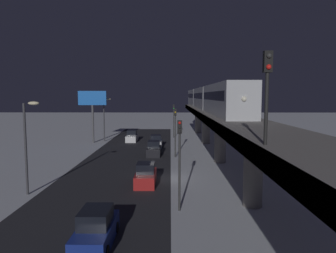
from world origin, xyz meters
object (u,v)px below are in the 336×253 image
object	(u,v)px
subway_train	(206,98)
traffic_light_mid	(175,126)
sedan_red	(146,176)
rail_signal	(267,81)
traffic_light_far	(174,116)
sedan_white_2	(156,142)
traffic_light_near	(180,152)
sedan_blue	(96,230)
sedan_white	(132,137)
sedan_black	(154,149)
commercial_billboard	(92,103)

from	to	relation	value
subway_train	traffic_light_mid	world-z (taller)	subway_train
sedan_red	traffic_light_mid	xyz separation A→B (m)	(-2.90, -12.68, 3.40)
rail_signal	traffic_light_far	size ratio (longest dim) A/B	0.62
subway_train	sedan_white_2	bearing A→B (deg)	30.48
traffic_light_near	sedan_blue	bearing A→B (deg)	46.96
sedan_white	traffic_light_far	world-z (taller)	traffic_light_far
traffic_light_far	sedan_blue	bearing A→B (deg)	83.85
sedan_red	sedan_white_2	bearing A→B (deg)	90.00
sedan_blue	sedan_white_2	size ratio (longest dim) A/B	1.12
sedan_white	traffic_light_near	bearing A→B (deg)	102.52
sedan_blue	sedan_white_2	world-z (taller)	same
sedan_red	traffic_light_far	distance (m)	32.29
sedan_white	traffic_light_far	size ratio (longest dim) A/B	0.71
sedan_black	commercial_billboard	size ratio (longest dim) A/B	0.48
subway_train	sedan_blue	xyz separation A→B (m)	(10.10, 37.00, -6.98)
subway_train	sedan_white_2	world-z (taller)	subway_train
sedan_red	traffic_light_far	xyz separation A→B (m)	(-2.90, -31.98, 3.40)
rail_signal	commercial_billboard	size ratio (longest dim) A/B	0.45
commercial_billboard	sedan_red	bearing A→B (deg)	113.70
sedan_white_2	commercial_billboard	distance (m)	13.46
commercial_billboard	subway_train	bearing A→B (deg)	-179.55
sedan_blue	traffic_light_far	world-z (taller)	traffic_light_far
sedan_black	traffic_light_near	distance (m)	21.09
sedan_blue	traffic_light_far	distance (m)	44.01
traffic_light_far	commercial_billboard	distance (m)	15.74
traffic_light_mid	subway_train	bearing A→B (deg)	-113.10
subway_train	sedan_white	world-z (taller)	subway_train
commercial_billboard	traffic_light_far	bearing A→B (deg)	-154.11
rail_signal	commercial_billboard	distance (m)	43.47
subway_train	sedan_blue	bearing A→B (deg)	74.73
sedan_white	traffic_light_far	bearing A→B (deg)	-147.34
rail_signal	sedan_blue	world-z (taller)	rail_signal
sedan_red	sedan_blue	bearing A→B (deg)	-98.79
sedan_white	traffic_light_near	world-z (taller)	traffic_light_near
sedan_white_2	traffic_light_far	distance (m)	12.35
sedan_white_2	traffic_light_near	bearing A→B (deg)	-83.89
sedan_black	sedan_red	bearing A→B (deg)	-90.00
traffic_light_near	subway_train	bearing A→B (deg)	-99.60
subway_train	sedan_black	world-z (taller)	subway_train
subway_train	sedan_red	size ratio (longest dim) A/B	13.21
traffic_light_mid	sedan_white	bearing A→B (deg)	-62.63
traffic_light_near	traffic_light_mid	xyz separation A→B (m)	(0.00, -19.30, 0.00)
traffic_light_mid	rail_signal	bearing A→B (deg)	97.27
subway_train	sedan_black	xyz separation A→B (m)	(8.30, 11.35, -6.96)
sedan_red	traffic_light_mid	size ratio (longest dim) A/B	0.66
sedan_white	sedan_blue	bearing A→B (deg)	94.13
sedan_white	traffic_light_near	xyz separation A→B (m)	(-7.50, 33.78, 3.40)
rail_signal	traffic_light_mid	bearing A→B (deg)	-82.73
subway_train	sedan_red	distance (m)	27.57
traffic_light_mid	traffic_light_far	size ratio (longest dim) A/B	1.00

